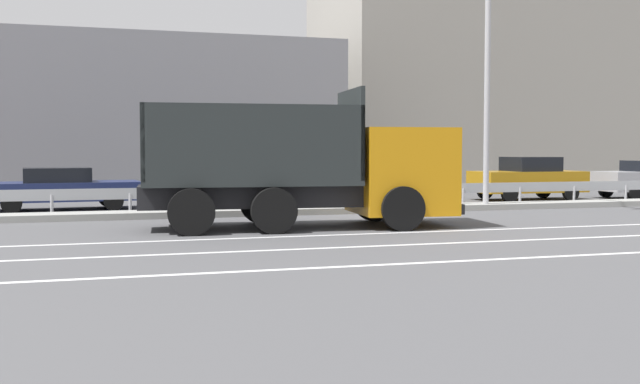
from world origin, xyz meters
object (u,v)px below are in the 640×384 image
median_road_sign (449,173)px  parked_car_3 (247,185)px  dump_truck (337,176)px  parked_car_2 (61,188)px  parked_car_4 (390,182)px  street_lamp_1 (491,58)px  parked_car_5 (528,178)px

median_road_sign → parked_car_3: 6.59m
dump_truck → parked_car_2: dump_truck is taller
parked_car_2 → parked_car_4: bearing=82.6°
street_lamp_1 → parked_car_5: size_ratio=2.05×
median_road_sign → parked_car_3: size_ratio=0.49×
dump_truck → parked_car_2: 9.90m
median_road_sign → street_lamp_1: size_ratio=0.27×
median_road_sign → parked_car_2: size_ratio=0.47×
median_road_sign → parked_car_4: size_ratio=0.53×
parked_car_2 → parked_car_4: parked_car_4 is taller
median_road_sign → street_lamp_1: bearing=-15.8°
parked_car_3 → parked_car_5: (10.69, 0.14, 0.08)m
dump_truck → parked_car_2: (-6.67, 7.29, -0.56)m
street_lamp_1 → parked_car_2: (-12.80, 3.87, -4.03)m
parked_car_3 → street_lamp_1: bearing=61.7°
median_road_sign → parked_car_5: 6.03m
dump_truck → parked_car_4: 7.99m
dump_truck → parked_car_3: bearing=-168.4°
street_lamp_1 → dump_truck: bearing=-150.8°
parked_car_2 → parked_car_5: (16.55, -0.13, 0.12)m
parked_car_3 → parked_car_5: 10.69m
parked_car_4 → median_road_sign: bearing=-164.1°
dump_truck → parked_car_2: size_ratio=1.59×
parked_car_4 → parked_car_2: bearing=89.9°
dump_truck → parked_car_4: size_ratio=1.79×
street_lamp_1 → parked_car_5: bearing=44.9°
parked_car_5 → median_road_sign: bearing=124.3°
parked_car_3 → parked_car_5: size_ratio=1.11×
parked_car_3 → parked_car_2: bearing=-93.7°
dump_truck → parked_car_5: dump_truck is taller
street_lamp_1 → parked_car_4: size_ratio=1.96×
dump_truck → parked_car_4: dump_truck is taller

